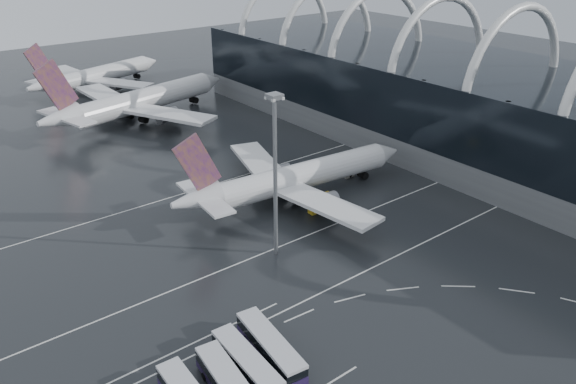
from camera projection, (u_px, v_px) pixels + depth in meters
ground at (329, 279)px, 84.98m from camera, size 420.00×420.00×0.00m
terminal at (472, 105)px, 128.64m from camera, size 42.00×160.00×34.90m
lane_marking_near at (338, 285)px, 83.56m from camera, size 120.00×0.25×0.01m
lane_marking_mid at (281, 246)px, 93.48m from camera, size 120.00×0.25×0.01m
lane_marking_far at (196, 190)px, 113.30m from camera, size 120.00×0.25×0.01m
bus_bay_line_north at (189, 345)px, 71.60m from camera, size 28.00×0.25×0.01m
airliner_main at (293, 179)px, 107.48m from camera, size 51.49×44.98×17.43m
airliner_gate_b at (138, 102)px, 150.84m from camera, size 58.69×51.95×20.53m
airliner_gate_c at (96, 76)px, 179.14m from camera, size 49.01×44.61×17.83m
bus_row_near_c at (247, 364)px, 66.19m from camera, size 3.48×12.50×3.04m
bus_row_near_d at (271, 347)px, 68.76m from camera, size 4.44×13.07×3.15m
floodlight_mast at (275, 158)px, 84.30m from camera, size 2.04×2.04×26.64m
gse_cart_belly_a at (326, 197)px, 108.63m from camera, size 2.53×1.49×1.38m
gse_cart_belly_b at (331, 169)px, 121.16m from camera, size 2.10×1.24×1.14m
gse_cart_belly_c at (315, 209)px, 104.08m from camera, size 2.41×1.42×1.31m
gse_cart_belly_d at (348, 174)px, 118.84m from camera, size 2.39×1.41×1.31m
gse_cart_belly_e at (291, 181)px, 115.61m from camera, size 2.19×1.29×1.20m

